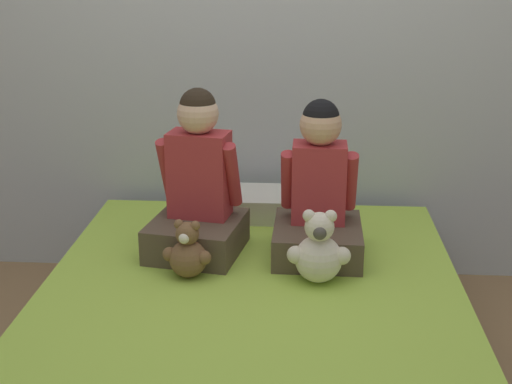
# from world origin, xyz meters

# --- Properties ---
(wall_behind_bed) EXTENTS (8.00, 0.06, 2.50)m
(wall_behind_bed) POSITION_xyz_m (0.00, 1.07, 1.25)
(wall_behind_bed) COLOR silver
(wall_behind_bed) RESTS_ON ground_plane
(bed) EXTENTS (1.56, 1.93, 0.39)m
(bed) POSITION_xyz_m (0.00, 0.00, 0.19)
(bed) COLOR #473828
(bed) RESTS_ON ground_plane
(child_on_left) EXTENTS (0.41, 0.42, 0.66)m
(child_on_left) POSITION_xyz_m (-0.24, 0.39, 0.64)
(child_on_left) COLOR brown
(child_on_left) RESTS_ON bed
(child_on_right) EXTENTS (0.35, 0.39, 0.62)m
(child_on_right) POSITION_xyz_m (0.24, 0.39, 0.62)
(child_on_right) COLOR brown
(child_on_right) RESTS_ON bed
(teddy_bear_held_by_left_child) EXTENTS (0.19, 0.14, 0.22)m
(teddy_bear_held_by_left_child) POSITION_xyz_m (-0.24, 0.13, 0.49)
(teddy_bear_held_by_left_child) COLOR brown
(teddy_bear_held_by_left_child) RESTS_ON bed
(teddy_bear_held_by_right_child) EXTENTS (0.23, 0.18, 0.28)m
(teddy_bear_held_by_right_child) POSITION_xyz_m (0.24, 0.12, 0.51)
(teddy_bear_held_by_right_child) COLOR silver
(teddy_bear_held_by_right_child) RESTS_ON bed
(pillow_at_headboard) EXTENTS (0.50, 0.28, 0.11)m
(pillow_at_headboard) POSITION_xyz_m (0.00, 0.79, 0.45)
(pillow_at_headboard) COLOR silver
(pillow_at_headboard) RESTS_ON bed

